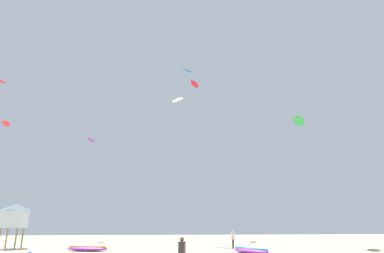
{
  "coord_description": "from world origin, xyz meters",
  "views": [
    {
      "loc": [
        -2.56,
        -10.23,
        2.31
      ],
      "look_at": [
        0.0,
        15.68,
        10.37
      ],
      "focal_mm": 29.38,
      "sensor_mm": 36.0,
      "label": 1
    }
  ],
  "objects_px": {
    "kite_aloft_2": "(6,124)",
    "kite_aloft_4": "(299,121)",
    "person_midground": "(233,238)",
    "kite_aloft_1": "(91,140)",
    "kite_grounded_mid": "(87,249)",
    "lifeguard_tower": "(15,216)",
    "person_foreground": "(182,252)",
    "kite_aloft_3": "(188,71)",
    "kite_aloft_5": "(178,100)",
    "kite_aloft_0": "(194,84)",
    "kite_grounded_far": "(251,251)"
  },
  "relations": [
    {
      "from": "person_foreground",
      "to": "kite_grounded_far",
      "type": "height_order",
      "value": "person_foreground"
    },
    {
      "from": "kite_aloft_4",
      "to": "kite_grounded_far",
      "type": "bearing_deg",
      "value": -141.05
    },
    {
      "from": "person_midground",
      "to": "kite_aloft_1",
      "type": "height_order",
      "value": "kite_aloft_1"
    },
    {
      "from": "kite_aloft_2",
      "to": "kite_grounded_mid",
      "type": "bearing_deg",
      "value": -26.14
    },
    {
      "from": "kite_grounded_far",
      "to": "kite_aloft_1",
      "type": "xyz_separation_m",
      "value": [
        -18.47,
        22.25,
        14.6
      ]
    },
    {
      "from": "kite_aloft_2",
      "to": "kite_aloft_4",
      "type": "xyz_separation_m",
      "value": [
        33.46,
        -2.09,
        0.73
      ]
    },
    {
      "from": "kite_aloft_5",
      "to": "kite_aloft_3",
      "type": "bearing_deg",
      "value": 74.09
    },
    {
      "from": "kite_grounded_far",
      "to": "kite_aloft_4",
      "type": "distance_m",
      "value": 17.39
    },
    {
      "from": "kite_aloft_1",
      "to": "kite_aloft_3",
      "type": "relative_size",
      "value": 1.25
    },
    {
      "from": "kite_grounded_mid",
      "to": "kite_aloft_5",
      "type": "bearing_deg",
      "value": 47.75
    },
    {
      "from": "person_foreground",
      "to": "person_midground",
      "type": "height_order",
      "value": "person_midground"
    },
    {
      "from": "kite_aloft_1",
      "to": "kite_aloft_4",
      "type": "bearing_deg",
      "value": -29.8
    },
    {
      "from": "kite_aloft_4",
      "to": "kite_aloft_2",
      "type": "bearing_deg",
      "value": 176.43
    },
    {
      "from": "lifeguard_tower",
      "to": "kite_aloft_1",
      "type": "distance_m",
      "value": 19.36
    },
    {
      "from": "kite_grounded_mid",
      "to": "kite_aloft_0",
      "type": "xyz_separation_m",
      "value": [
        11.75,
        21.6,
        26.18
      ]
    },
    {
      "from": "kite_aloft_2",
      "to": "kite_aloft_0",
      "type": "bearing_deg",
      "value": 34.72
    },
    {
      "from": "person_midground",
      "to": "kite_aloft_1",
      "type": "distance_m",
      "value": 28.45
    },
    {
      "from": "kite_grounded_mid",
      "to": "kite_aloft_1",
      "type": "height_order",
      "value": "kite_aloft_1"
    },
    {
      "from": "kite_aloft_1",
      "to": "lifeguard_tower",
      "type": "bearing_deg",
      "value": -102.31
    },
    {
      "from": "kite_aloft_3",
      "to": "kite_aloft_0",
      "type": "bearing_deg",
      "value": 73.83
    },
    {
      "from": "person_midground",
      "to": "kite_aloft_2",
      "type": "bearing_deg",
      "value": -179.23
    },
    {
      "from": "kite_aloft_3",
      "to": "kite_grounded_mid",
      "type": "bearing_deg",
      "value": -122.48
    },
    {
      "from": "kite_aloft_5",
      "to": "lifeguard_tower",
      "type": "bearing_deg",
      "value": -162.69
    },
    {
      "from": "person_foreground",
      "to": "lifeguard_tower",
      "type": "distance_m",
      "value": 23.2
    },
    {
      "from": "kite_grounded_far",
      "to": "lifeguard_tower",
      "type": "relative_size",
      "value": 0.87
    },
    {
      "from": "lifeguard_tower",
      "to": "kite_aloft_1",
      "type": "bearing_deg",
      "value": 77.69
    },
    {
      "from": "lifeguard_tower",
      "to": "kite_aloft_3",
      "type": "xyz_separation_m",
      "value": [
        18.19,
        11.97,
        22.95
      ]
    },
    {
      "from": "kite_grounded_far",
      "to": "person_midground",
      "type": "bearing_deg",
      "value": 92.82
    },
    {
      "from": "kite_grounded_far",
      "to": "kite_aloft_5",
      "type": "bearing_deg",
      "value": 114.26
    },
    {
      "from": "person_midground",
      "to": "kite_aloft_4",
      "type": "bearing_deg",
      "value": 18.97
    },
    {
      "from": "person_midground",
      "to": "lifeguard_tower",
      "type": "distance_m",
      "value": 21.67
    },
    {
      "from": "person_foreground",
      "to": "kite_aloft_5",
      "type": "height_order",
      "value": "kite_aloft_5"
    },
    {
      "from": "kite_grounded_mid",
      "to": "kite_aloft_2",
      "type": "relative_size",
      "value": 1.64
    },
    {
      "from": "kite_grounded_mid",
      "to": "kite_aloft_3",
      "type": "distance_m",
      "value": 31.89
    },
    {
      "from": "person_midground",
      "to": "kite_aloft_2",
      "type": "height_order",
      "value": "kite_aloft_2"
    },
    {
      "from": "kite_aloft_2",
      "to": "kite_aloft_4",
      "type": "relative_size",
      "value": 0.61
    },
    {
      "from": "kite_aloft_2",
      "to": "kite_aloft_3",
      "type": "xyz_separation_m",
      "value": [
        21.45,
        10.26,
        12.94
      ]
    },
    {
      "from": "kite_aloft_0",
      "to": "kite_aloft_5",
      "type": "height_order",
      "value": "kite_aloft_0"
    },
    {
      "from": "person_foreground",
      "to": "kite_aloft_3",
      "type": "bearing_deg",
      "value": -128.43
    },
    {
      "from": "kite_aloft_5",
      "to": "kite_aloft_0",
      "type": "bearing_deg",
      "value": 73.97
    },
    {
      "from": "lifeguard_tower",
      "to": "kite_aloft_5",
      "type": "relative_size",
      "value": 1.82
    },
    {
      "from": "kite_aloft_0",
      "to": "person_midground",
      "type": "bearing_deg",
      "value": -85.26
    },
    {
      "from": "kite_grounded_far",
      "to": "kite_grounded_mid",
      "type": "bearing_deg",
      "value": 166.24
    },
    {
      "from": "kite_aloft_0",
      "to": "kite_aloft_1",
      "type": "distance_m",
      "value": 20.4
    },
    {
      "from": "kite_grounded_mid",
      "to": "kite_aloft_0",
      "type": "height_order",
      "value": "kite_aloft_0"
    },
    {
      "from": "person_foreground",
      "to": "lifeguard_tower",
      "type": "bearing_deg",
      "value": -81.08
    },
    {
      "from": "kite_grounded_far",
      "to": "kite_aloft_0",
      "type": "bearing_deg",
      "value": 94.33
    },
    {
      "from": "kite_grounded_far",
      "to": "kite_aloft_5",
      "type": "xyz_separation_m",
      "value": [
        -5.53,
        12.27,
        17.88
      ]
    },
    {
      "from": "kite_aloft_1",
      "to": "kite_aloft_2",
      "type": "xyz_separation_m",
      "value": [
        -6.54,
        -13.33,
        -1.75
      ]
    },
    {
      "from": "kite_aloft_1",
      "to": "kite_aloft_5",
      "type": "xyz_separation_m",
      "value": [
        12.94,
        -9.98,
        3.28
      ]
    }
  ]
}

